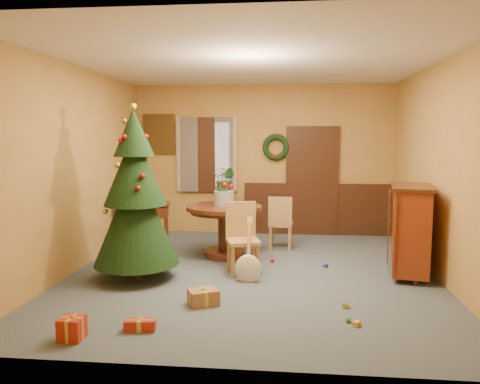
# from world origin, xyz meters

# --- Properties ---
(room_envelope) EXTENTS (5.50, 5.50, 5.50)m
(room_envelope) POSITION_xyz_m (0.21, 2.70, 1.12)
(room_envelope) COLOR #384451
(room_envelope) RESTS_ON ground
(dining_table) EXTENTS (1.19, 1.19, 0.82)m
(dining_table) POSITION_xyz_m (-0.51, 0.84, 0.57)
(dining_table) COLOR #32170B
(dining_table) RESTS_ON floor
(urn) EXTENTS (0.32, 0.32, 0.23)m
(urn) POSITION_xyz_m (-0.51, 0.84, 0.94)
(urn) COLOR slate
(urn) RESTS_ON dining_table
(centerpiece_plant) EXTENTS (0.34, 0.29, 0.37)m
(centerpiece_plant) POSITION_xyz_m (-0.51, 0.84, 1.24)
(centerpiece_plant) COLOR #1E4C23
(centerpiece_plant) RESTS_ON urn
(chair_near) EXTENTS (0.53, 0.53, 0.99)m
(chair_near) POSITION_xyz_m (-0.14, 0.01, 0.53)
(chair_near) COLOR olive
(chair_near) RESTS_ON floor
(chair_far) EXTENTS (0.42, 0.42, 0.91)m
(chair_far) POSITION_xyz_m (0.38, 1.42, 0.49)
(chair_far) COLOR olive
(chair_far) RESTS_ON floor
(guitar) EXTENTS (0.49, 0.61, 0.80)m
(guitar) POSITION_xyz_m (-0.02, -0.41, 0.41)
(guitar) COLOR beige
(guitar) RESTS_ON floor
(plant_stand) EXTENTS (0.34, 0.34, 0.88)m
(plant_stand) POSITION_xyz_m (-0.63, 2.33, 0.55)
(plant_stand) COLOR #32170B
(plant_stand) RESTS_ON floor
(stand_plant) EXTENTS (0.26, 0.23, 0.41)m
(stand_plant) POSITION_xyz_m (-0.63, 2.33, 1.09)
(stand_plant) COLOR #19471E
(stand_plant) RESTS_ON plant_stand
(christmas_tree) EXTENTS (1.13, 1.13, 2.34)m
(christmas_tree) POSITION_xyz_m (-1.52, -0.42, 1.11)
(christmas_tree) COLOR #382111
(christmas_tree) RESTS_ON floor
(writing_desk) EXTENTS (0.93, 0.58, 0.77)m
(writing_desk) POSITION_xyz_m (-1.98, 1.41, 0.58)
(writing_desk) COLOR #32170B
(writing_desk) RESTS_ON floor
(sideboard) EXTENTS (0.69, 1.05, 1.25)m
(sideboard) POSITION_xyz_m (2.15, 0.07, 0.67)
(sideboard) COLOR #57190A
(sideboard) RESTS_ON floor
(gift_a) EXTENTS (0.40, 0.36, 0.18)m
(gift_a) POSITION_xyz_m (-0.45, -1.30, 0.09)
(gift_a) COLOR brown
(gift_a) RESTS_ON floor
(gift_b) EXTENTS (0.22, 0.22, 0.22)m
(gift_b) POSITION_xyz_m (-1.52, -2.34, 0.11)
(gift_b) COLOR #9D2315
(gift_b) RESTS_ON floor
(gift_c) EXTENTS (0.33, 0.35, 0.16)m
(gift_c) POSITION_xyz_m (-1.43, 0.05, 0.08)
(gift_c) COLOR brown
(gift_c) RESTS_ON floor
(gift_d) EXTENTS (0.32, 0.16, 0.11)m
(gift_d) POSITION_xyz_m (-0.95, -2.07, 0.05)
(gift_d) COLOR #9D2315
(gift_d) RESTS_ON floor
(toy_a) EXTENTS (0.09, 0.09, 0.05)m
(toy_a) POSITION_xyz_m (1.05, 0.37, 0.03)
(toy_a) COLOR #2A3CB7
(toy_a) RESTS_ON floor
(toy_b) EXTENTS (0.06, 0.06, 0.06)m
(toy_b) POSITION_xyz_m (1.13, -1.67, 0.03)
(toy_b) COLOR green
(toy_b) RESTS_ON floor
(toy_c) EXTENTS (0.09, 0.09, 0.05)m
(toy_c) POSITION_xyz_m (1.20, -1.75, 0.03)
(toy_c) COLOR gold
(toy_c) RESTS_ON floor
(toy_d) EXTENTS (0.06, 0.06, 0.06)m
(toy_d) POSITION_xyz_m (0.27, 0.57, 0.03)
(toy_d) COLOR #AC0C0B
(toy_d) RESTS_ON floor
(toy_e) EXTENTS (0.08, 0.05, 0.05)m
(toy_e) POSITION_xyz_m (1.15, -1.25, 0.03)
(toy_e) COLOR gold
(toy_e) RESTS_ON floor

